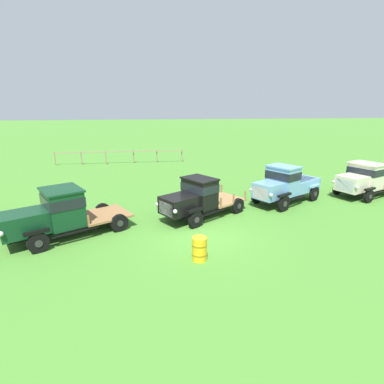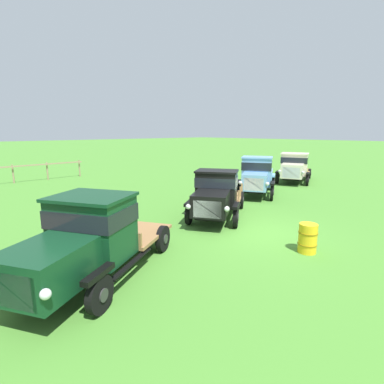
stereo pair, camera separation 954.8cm
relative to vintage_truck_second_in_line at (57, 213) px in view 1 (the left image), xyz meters
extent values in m
plane|color=#47842D|center=(6.30, -0.58, -1.17)|extent=(240.00, 240.00, 0.00)
cylinder|color=#997F60|center=(7.56, 17.86, -0.49)|extent=(0.12, 0.12, 1.37)
cylinder|color=#997F60|center=(4.96, 17.82, -0.49)|extent=(0.12, 0.12, 1.37)
cylinder|color=#997F60|center=(2.59, 17.86, -0.49)|extent=(0.12, 0.12, 1.37)
cylinder|color=#997F60|center=(-0.14, 17.65, -0.49)|extent=(0.12, 0.12, 1.37)
cylinder|color=#997F60|center=(-2.51, 17.68, -0.49)|extent=(0.12, 0.12, 1.37)
cylinder|color=#997F60|center=(-5.00, 17.64, -0.49)|extent=(0.12, 0.12, 1.37)
cube|color=#997F60|center=(1.28, 17.64, 0.08)|extent=(12.75, 0.08, 0.10)
cylinder|color=black|center=(-0.41, -1.40, -0.76)|extent=(0.81, 0.56, 0.83)
cylinder|color=#2D2D2D|center=(-0.36, -1.49, -0.76)|extent=(0.27, 0.17, 0.29)
cylinder|color=black|center=(-1.41, 0.38, -0.76)|extent=(0.81, 0.56, 0.83)
cylinder|color=#2D2D2D|center=(-1.46, 0.47, -0.76)|extent=(0.27, 0.17, 0.29)
cylinder|color=black|center=(2.61, 0.30, -0.76)|extent=(0.81, 0.56, 0.83)
cylinder|color=#2D2D2D|center=(2.66, 0.21, -0.76)|extent=(0.27, 0.17, 0.29)
cylinder|color=black|center=(1.61, 2.08, -0.76)|extent=(0.81, 0.56, 0.83)
cylinder|color=#2D2D2D|center=(1.56, 2.16, -0.76)|extent=(0.27, 0.17, 0.29)
cube|color=black|center=(0.42, 0.24, -0.67)|extent=(4.89, 3.42, 0.12)
cube|color=#0F381E|center=(-1.14, -0.64, -0.16)|extent=(2.28, 2.14, 0.91)
sphere|color=silver|center=(-1.54, -1.75, -0.14)|extent=(0.20, 0.20, 0.20)
cube|color=black|center=(-0.41, -1.40, -0.29)|extent=(0.93, 0.64, 0.12)
cube|color=black|center=(-1.41, 0.38, -0.29)|extent=(0.93, 0.64, 0.12)
cube|color=#0F381E|center=(0.26, 0.15, 0.17)|extent=(2.10, 2.25, 1.57)
cube|color=black|center=(0.26, 0.15, 0.52)|extent=(2.17, 2.32, 0.44)
cube|color=#0F381E|center=(0.26, 0.15, 0.99)|extent=(2.27, 2.39, 0.08)
cube|color=black|center=(0.87, -0.66, -0.69)|extent=(1.78, 1.09, 0.05)
cube|color=black|center=(-0.11, 1.09, -0.69)|extent=(1.78, 1.09, 0.05)
cube|color=olive|center=(1.82, 1.03, -0.56)|extent=(2.93, 2.89, 0.10)
cube|color=olive|center=(0.90, 0.51, -0.33)|extent=(1.02, 1.73, 0.44)
cylinder|color=black|center=(6.20, 0.19, -0.75)|extent=(0.80, 0.60, 0.84)
cylinder|color=#2D2D2D|center=(6.25, 0.11, -0.75)|extent=(0.26, 0.18, 0.29)
cylinder|color=black|center=(5.16, 1.80, -0.75)|extent=(0.80, 0.60, 0.84)
cylinder|color=#2D2D2D|center=(5.11, 1.88, -0.75)|extent=(0.26, 0.18, 0.29)
cylinder|color=black|center=(8.80, 1.87, -0.75)|extent=(0.80, 0.60, 0.84)
cylinder|color=#2D2D2D|center=(8.86, 1.79, -0.75)|extent=(0.26, 0.18, 0.29)
cylinder|color=black|center=(7.77, 3.48, -0.75)|extent=(0.80, 0.60, 0.84)
cylinder|color=#2D2D2D|center=(7.72, 3.56, -0.75)|extent=(0.26, 0.18, 0.29)
cube|color=black|center=(6.85, 1.75, -0.67)|extent=(4.38, 3.34, 0.12)
cube|color=black|center=(5.47, 0.86, -0.18)|extent=(2.11, 2.01, 0.86)
cube|color=silver|center=(4.81, 0.43, -0.22)|extent=(0.62, 0.92, 0.64)
sphere|color=silver|center=(5.19, -0.17, -0.16)|extent=(0.20, 0.20, 0.20)
sphere|color=silver|center=(4.41, 1.03, -0.16)|extent=(0.20, 0.20, 0.20)
cube|color=black|center=(6.20, 0.19, -0.28)|extent=(0.92, 0.69, 0.12)
cube|color=black|center=(5.16, 1.80, -0.28)|extent=(0.92, 0.69, 0.12)
cube|color=black|center=(6.63, 1.61, 0.13)|extent=(1.85, 2.02, 1.48)
cube|color=black|center=(6.63, 1.61, 0.46)|extent=(1.91, 2.07, 0.41)
cube|color=black|center=(6.63, 1.61, 0.91)|extent=(1.98, 2.14, 0.08)
cube|color=black|center=(7.23, 0.88, -0.69)|extent=(1.39, 0.96, 0.05)
cube|color=black|center=(6.22, 2.46, -0.69)|extent=(1.39, 0.96, 0.05)
cube|color=#9E7547|center=(8.01, 2.50, -0.56)|extent=(2.86, 2.78, 0.10)
cube|color=#9E7547|center=(7.68, 1.20, -0.27)|extent=(0.11, 0.11, 0.48)
cube|color=#9E7547|center=(6.70, 2.73, -0.27)|extent=(0.11, 0.11, 0.48)
cube|color=#9E7547|center=(8.50, 1.73, -0.27)|extent=(0.11, 0.11, 0.48)
cube|color=#9E7547|center=(7.52, 3.26, -0.27)|extent=(0.11, 0.11, 0.48)
cube|color=#9E7547|center=(9.33, 2.26, -0.27)|extent=(0.11, 0.11, 0.48)
cube|color=#9E7547|center=(8.34, 3.79, -0.27)|extent=(0.11, 0.11, 0.48)
cylinder|color=black|center=(11.39, 1.75, -0.72)|extent=(0.87, 0.60, 0.91)
cylinder|color=#2D2D2D|center=(11.44, 1.67, -0.72)|extent=(0.29, 0.19, 0.32)
cylinder|color=black|center=(10.45, 3.37, -0.72)|extent=(0.87, 0.60, 0.91)
cylinder|color=#2D2D2D|center=(10.40, 3.46, -0.72)|extent=(0.29, 0.19, 0.32)
cylinder|color=black|center=(14.09, 3.32, -0.72)|extent=(0.87, 0.60, 0.91)
cylinder|color=#2D2D2D|center=(14.14, 3.24, -0.72)|extent=(0.29, 0.19, 0.32)
cylinder|color=black|center=(13.15, 4.94, -0.72)|extent=(0.87, 0.60, 0.91)
cylinder|color=#2D2D2D|center=(13.11, 5.02, -0.72)|extent=(0.29, 0.19, 0.32)
cube|color=black|center=(12.22, 3.32, -0.64)|extent=(4.36, 3.12, 0.12)
cube|color=#70A3D1|center=(10.74, 2.46, -0.13)|extent=(1.88, 1.84, 0.89)
cube|color=silver|center=(10.16, 2.12, -0.17)|extent=(0.57, 0.92, 0.67)
sphere|color=silver|center=(10.50, 1.51, -0.11)|extent=(0.20, 0.20, 0.20)
sphere|color=silver|center=(9.79, 2.72, -0.11)|extent=(0.20, 0.20, 0.20)
cube|color=black|center=(11.39, 1.75, -0.21)|extent=(1.00, 0.70, 0.12)
cube|color=black|center=(10.45, 3.37, -0.21)|extent=(1.00, 0.70, 0.12)
cube|color=#70A3D1|center=(11.85, 3.10, 0.24)|extent=(1.84, 2.01, 1.63)
cube|color=black|center=(11.85, 3.10, 0.61)|extent=(1.90, 2.07, 0.46)
cube|color=#70A3D1|center=(11.85, 3.10, 1.09)|extent=(1.97, 2.14, 0.08)
cube|color=black|center=(12.41, 2.37, -0.66)|extent=(1.48, 0.94, 0.05)
cube|color=black|center=(11.49, 3.96, -0.66)|extent=(1.48, 0.94, 0.05)
cube|color=#70A3D1|center=(13.33, 3.96, -0.21)|extent=(2.81, 2.62, 0.72)
cube|color=black|center=(13.33, 3.96, 0.12)|extent=(2.37, 2.21, 0.06)
cube|color=#70A3D1|center=(14.09, 3.32, -0.21)|extent=(0.96, 0.67, 0.12)
cube|color=#70A3D1|center=(13.15, 4.94, -0.21)|extent=(0.96, 0.67, 0.12)
cylinder|color=black|center=(17.17, 2.48, -0.77)|extent=(0.82, 0.49, 0.81)
cylinder|color=#2D2D2D|center=(17.21, 2.38, -0.77)|extent=(0.27, 0.14, 0.28)
cylinder|color=black|center=(16.38, 4.38, -0.77)|extent=(0.82, 0.49, 0.81)
cylinder|color=#2D2D2D|center=(16.33, 4.48, -0.77)|extent=(0.27, 0.14, 0.28)
cylinder|color=black|center=(19.53, 5.69, -0.77)|extent=(0.82, 0.49, 0.81)
cylinder|color=#2D2D2D|center=(19.48, 5.80, -0.77)|extent=(0.27, 0.14, 0.28)
cube|color=black|center=(18.30, 4.07, -0.69)|extent=(4.91, 2.91, 0.12)
cube|color=beige|center=(16.56, 3.34, -0.15)|extent=(1.94, 1.91, 0.96)
cube|color=silver|center=(15.90, 3.06, -0.20)|extent=(0.49, 1.07, 0.72)
sphere|color=silver|center=(16.18, 2.35, -0.12)|extent=(0.20, 0.20, 0.20)
sphere|color=silver|center=(15.59, 3.77, -0.12)|extent=(0.20, 0.20, 0.20)
cube|color=black|center=(17.17, 2.48, -0.31)|extent=(0.94, 0.54, 0.12)
cube|color=black|center=(16.38, 4.38, -0.31)|extent=(0.94, 0.54, 0.12)
cube|color=beige|center=(17.84, 3.88, 0.15)|extent=(1.87, 2.16, 1.55)
cube|color=black|center=(17.84, 3.88, 0.50)|extent=(1.93, 2.22, 0.44)
cube|color=beige|center=(17.84, 3.88, 0.97)|extent=(2.02, 2.28, 0.08)
cube|color=black|center=(18.35, 3.00, -0.71)|extent=(1.70, 0.82, 0.05)
cube|color=black|center=(17.57, 4.85, -0.71)|extent=(1.70, 0.82, 0.05)
cube|color=tan|center=(19.58, 4.60, -0.58)|extent=(3.11, 2.89, 0.10)
cube|color=tan|center=(18.47, 4.14, -0.35)|extent=(0.83, 1.83, 0.44)
cylinder|color=gold|center=(5.84, -2.93, -0.70)|extent=(0.56, 0.56, 0.94)
cylinder|color=#896E0F|center=(5.84, -2.93, -0.52)|extent=(0.59, 0.59, 0.03)
cylinder|color=#896E0F|center=(5.84, -2.93, -0.89)|extent=(0.59, 0.59, 0.03)
camera|label=1|loc=(4.06, -13.05, 4.50)|focal=28.00mm
camera|label=2|loc=(-2.96, -6.85, 2.61)|focal=28.00mm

